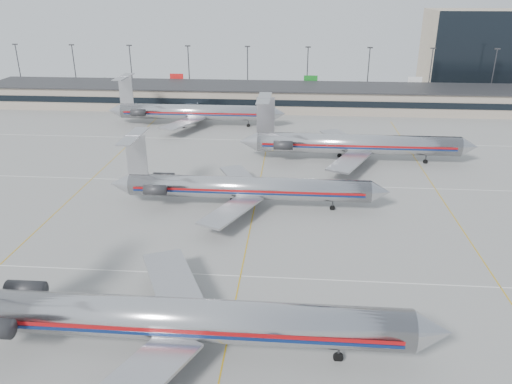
# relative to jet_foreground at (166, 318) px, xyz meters

# --- Properties ---
(ground) EXTENTS (260.00, 260.00, 0.00)m
(ground) POSITION_rel_jet_foreground_xyz_m (5.36, 3.61, -3.78)
(ground) COLOR gray
(ground) RESTS_ON ground
(apron_markings) EXTENTS (160.00, 0.15, 0.02)m
(apron_markings) POSITION_rel_jet_foreground_xyz_m (5.36, 13.61, -3.77)
(apron_markings) COLOR silver
(apron_markings) RESTS_ON ground
(terminal) EXTENTS (162.00, 17.00, 6.25)m
(terminal) POSITION_rel_jet_foreground_xyz_m (5.36, 101.58, -0.62)
(terminal) COLOR gray
(terminal) RESTS_ON ground
(light_mast_row) EXTENTS (163.60, 0.40, 15.28)m
(light_mast_row) POSITION_rel_jet_foreground_xyz_m (5.36, 115.61, 4.81)
(light_mast_row) COLOR #38383D
(light_mast_row) RESTS_ON ground
(distant_building) EXTENTS (30.00, 20.00, 25.00)m
(distant_building) POSITION_rel_jet_foreground_xyz_m (67.36, 131.61, 8.72)
(distant_building) COLOR tan
(distant_building) RESTS_ON ground
(jet_foreground) EXTENTS (49.71, 29.27, 13.01)m
(jet_foreground) POSITION_rel_jet_foreground_xyz_m (0.00, 0.00, 0.00)
(jet_foreground) COLOR #BCBCC1
(jet_foreground) RESTS_ON ground
(jet_second_row) EXTENTS (43.26, 25.47, 11.32)m
(jet_second_row) POSITION_rel_jet_foreground_xyz_m (3.52, 33.51, -0.49)
(jet_second_row) COLOR #BCBCC1
(jet_second_row) RESTS_ON ground
(jet_third_row) EXTENTS (45.69, 28.11, 12.49)m
(jet_third_row) POSITION_rel_jet_foreground_xyz_m (22.41, 56.77, -0.15)
(jet_third_row) COLOR #BCBCC1
(jet_third_row) RESTS_ON ground
(jet_back_row) EXTENTS (43.68, 26.87, 11.95)m
(jet_back_row) POSITION_rel_jet_foreground_xyz_m (-13.74, 80.83, -0.31)
(jet_back_row) COLOR #BCBCC1
(jet_back_row) RESTS_ON ground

